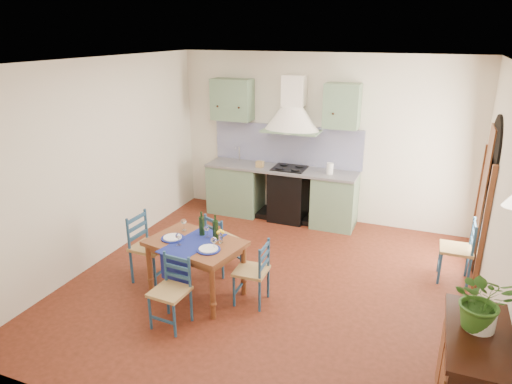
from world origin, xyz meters
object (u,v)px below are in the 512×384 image
dining_table (196,248)px  chair_near (171,291)px  potted_plant (483,300)px  sideboard (471,379)px

dining_table → chair_near: size_ratio=1.55×
dining_table → potted_plant: 3.21m
chair_near → sideboard: (2.99, -0.37, 0.09)m
chair_near → potted_plant: (2.98, -0.29, 0.76)m
sideboard → potted_plant: (-0.01, 0.08, 0.67)m
dining_table → sideboard: dining_table is taller
potted_plant → sideboard: bearing=-79.6°
chair_near → potted_plant: potted_plant is taller
sideboard → potted_plant: potted_plant is taller
dining_table → potted_plant: (3.02, -0.94, 0.55)m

